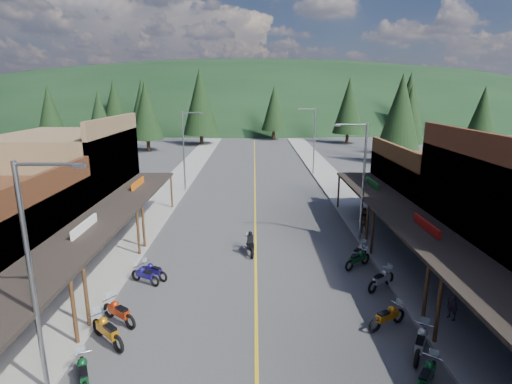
{
  "coord_description": "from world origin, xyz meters",
  "views": [
    {
      "loc": [
        -0.09,
        -17.5,
        9.99
      ],
      "look_at": [
        0.05,
        9.92,
        3.0
      ],
      "focal_mm": 28.0,
      "sensor_mm": 36.0,
      "label": 1
    }
  ],
  "objects_px": {
    "pine_4": "(349,105)",
    "rider_on_bike": "(250,244)",
    "bike_west_6": "(107,329)",
    "bike_east_7": "(387,316)",
    "bike_east_9": "(358,258)",
    "pedestrian_east_b": "(363,220)",
    "streetlight_3": "(313,138)",
    "streetlight_2": "(361,178)",
    "pine_10": "(146,110)",
    "pine_11": "(401,112)",
    "bike_east_10": "(359,252)",
    "pine_0": "(49,109)",
    "pine_5": "(409,100)",
    "pine_7": "(114,103)",
    "pine_2": "(200,102)",
    "bike_east_5": "(427,375)",
    "pine_6": "(483,109)",
    "pedestrian_east_a": "(453,302)",
    "pine_9": "(410,115)",
    "bike_east_6": "(421,341)",
    "pine_8": "(100,120)",
    "streetlight_0": "(35,273)",
    "bike_west_8": "(145,274)",
    "bike_east_8": "(381,278)",
    "bike_west_9": "(153,270)",
    "shop_east_3": "(439,193)",
    "pine_1": "(142,104)",
    "bike_west_7": "(119,311)",
    "streetlight_1": "(185,148)",
    "bike_west_5": "(83,372)",
    "shop_west_3": "(69,181)"
  },
  "relations": [
    {
      "from": "bike_west_8",
      "to": "streetlight_0",
      "type": "bearing_deg",
      "value": -158.23
    },
    {
      "from": "shop_east_3",
      "to": "pine_4",
      "type": "height_order",
      "value": "pine_4"
    },
    {
      "from": "pine_9",
      "to": "bike_west_8",
      "type": "relative_size",
      "value": 5.74
    },
    {
      "from": "bike_west_6",
      "to": "bike_east_7",
      "type": "distance_m",
      "value": 11.73
    },
    {
      "from": "pine_10",
      "to": "bike_east_8",
      "type": "distance_m",
      "value": 54.86
    },
    {
      "from": "streetlight_1",
      "to": "rider_on_bike",
      "type": "bearing_deg",
      "value": -67.61
    },
    {
      "from": "bike_east_9",
      "to": "bike_east_8",
      "type": "bearing_deg",
      "value": -25.23
    },
    {
      "from": "bike_east_9",
      "to": "pedestrian_east_b",
      "type": "xyz_separation_m",
      "value": [
        1.71,
        5.49,
        0.49
      ]
    },
    {
      "from": "pine_4",
      "to": "rider_on_bike",
      "type": "distance_m",
      "value": 57.49
    },
    {
      "from": "streetlight_2",
      "to": "pine_4",
      "type": "height_order",
      "value": "pine_4"
    },
    {
      "from": "bike_west_5",
      "to": "pedestrian_east_b",
      "type": "distance_m",
      "value": 20.26
    },
    {
      "from": "pine_6",
      "to": "pedestrian_east_a",
      "type": "height_order",
      "value": "pine_6"
    },
    {
      "from": "bike_west_7",
      "to": "bike_west_9",
      "type": "xyz_separation_m",
      "value": [
        0.48,
        4.27,
        -0.08
      ]
    },
    {
      "from": "bike_west_7",
      "to": "pine_9",
      "type": "bearing_deg",
      "value": 3.76
    },
    {
      "from": "bike_west_8",
      "to": "pine_1",
      "type": "bearing_deg",
      "value": 44.32
    },
    {
      "from": "pine_5",
      "to": "pine_9",
      "type": "relative_size",
      "value": 1.3
    },
    {
      "from": "pine_5",
      "to": "bike_east_10",
      "type": "height_order",
      "value": "pine_5"
    },
    {
      "from": "pine_0",
      "to": "bike_west_6",
      "type": "height_order",
      "value": "pine_0"
    },
    {
      "from": "pine_5",
      "to": "pine_8",
      "type": "height_order",
      "value": "pine_5"
    },
    {
      "from": "pine_5",
      "to": "bike_west_9",
      "type": "relative_size",
      "value": 7.47
    },
    {
      "from": "shop_east_3",
      "to": "pine_8",
      "type": "relative_size",
      "value": 1.09
    },
    {
      "from": "pine_10",
      "to": "rider_on_bike",
      "type": "xyz_separation_m",
      "value": [
        17.68,
        -44.09,
        -6.15
      ]
    },
    {
      "from": "streetlight_0",
      "to": "pine_1",
      "type": "xyz_separation_m",
      "value": [
        -17.05,
        76.0,
        2.78
      ]
    },
    {
      "from": "pedestrian_east_a",
      "to": "shop_east_3",
      "type": "bearing_deg",
      "value": 136.59
    },
    {
      "from": "pine_9",
      "to": "bike_east_6",
      "type": "xyz_separation_m",
      "value": [
        -17.67,
        -49.08,
        -5.76
      ]
    },
    {
      "from": "pine_5",
      "to": "pine_8",
      "type": "relative_size",
      "value": 1.4
    },
    {
      "from": "bike_west_6",
      "to": "pine_6",
      "type": "bearing_deg",
      "value": 4.96
    },
    {
      "from": "pine_1",
      "to": "bike_east_8",
      "type": "relative_size",
      "value": 6.02
    },
    {
      "from": "rider_on_bike",
      "to": "pedestrian_east_a",
      "type": "bearing_deg",
      "value": -49.19
    },
    {
      "from": "pine_6",
      "to": "bike_east_8",
      "type": "distance_m",
      "value": 74.35
    },
    {
      "from": "streetlight_0",
      "to": "bike_west_8",
      "type": "relative_size",
      "value": 4.25
    },
    {
      "from": "pine_11",
      "to": "bike_east_10",
      "type": "xyz_separation_m",
      "value": [
        -13.75,
        -33.08,
        -6.64
      ]
    },
    {
      "from": "streetlight_3",
      "to": "bike_west_7",
      "type": "xyz_separation_m",
      "value": [
        -12.99,
        -31.82,
        -3.85
      ]
    },
    {
      "from": "bike_west_6",
      "to": "bike_east_9",
      "type": "distance_m",
      "value": 13.89
    },
    {
      "from": "pine_0",
      "to": "pine_10",
      "type": "xyz_separation_m",
      "value": [
        22.0,
        -12.0,
        0.3
      ]
    },
    {
      "from": "streetlight_0",
      "to": "streetlight_2",
      "type": "distance_m",
      "value": 19.73
    },
    {
      "from": "shop_west_3",
      "to": "streetlight_0",
      "type": "bearing_deg",
      "value": -68.45
    },
    {
      "from": "pine_8",
      "to": "pine_0",
      "type": "bearing_deg",
      "value": 129.29
    },
    {
      "from": "bike_west_5",
      "to": "pine_5",
      "type": "bearing_deg",
      "value": 36.32
    },
    {
      "from": "streetlight_0",
      "to": "pine_11",
      "type": "bearing_deg",
      "value": 58.51
    },
    {
      "from": "pine_9",
      "to": "pine_11",
      "type": "distance_m",
      "value": 8.1
    },
    {
      "from": "pine_2",
      "to": "bike_east_5",
      "type": "height_order",
      "value": "pine_2"
    },
    {
      "from": "streetlight_3",
      "to": "bike_west_6",
      "type": "distance_m",
      "value": 35.93
    },
    {
      "from": "pine_4",
      "to": "pine_6",
      "type": "relative_size",
      "value": 1.14
    },
    {
      "from": "pine_6",
      "to": "rider_on_bike",
      "type": "xyz_separation_m",
      "value": [
        -46.32,
        -58.09,
        -5.85
      ]
    },
    {
      "from": "pine_7",
      "to": "bike_west_6",
      "type": "distance_m",
      "value": 83.7
    },
    {
      "from": "bike_east_6",
      "to": "pedestrian_east_b",
      "type": "xyz_separation_m",
      "value": [
        1.28,
        13.41,
        0.45
      ]
    },
    {
      "from": "bike_west_9",
      "to": "pine_1",
      "type": "bearing_deg",
      "value": 45.96
    },
    {
      "from": "pine_10",
      "to": "bike_west_5",
      "type": "height_order",
      "value": "pine_10"
    },
    {
      "from": "pine_5",
      "to": "bike_east_7",
      "type": "bearing_deg",
      "value": -110.91
    }
  ]
}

